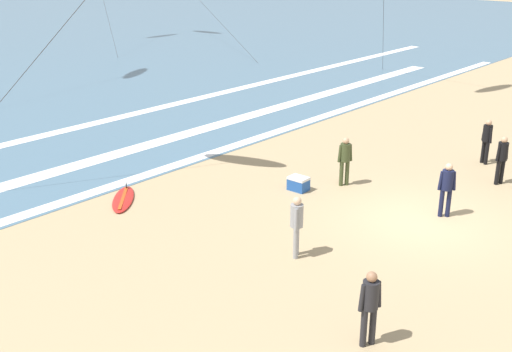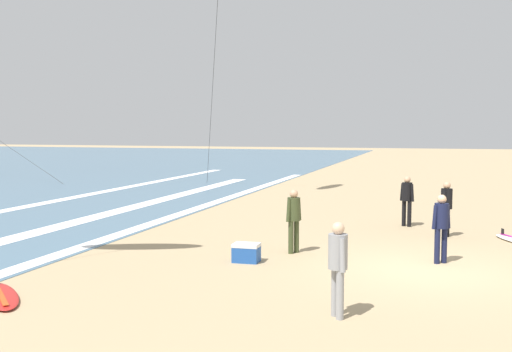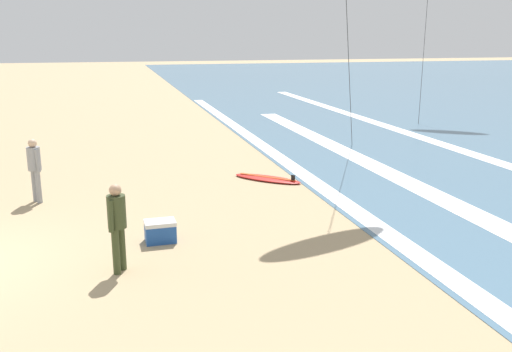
{
  "view_description": "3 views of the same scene",
  "coord_description": "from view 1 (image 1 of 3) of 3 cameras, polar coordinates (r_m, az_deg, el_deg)",
  "views": [
    {
      "loc": [
        -15.13,
        -7.24,
        7.37
      ],
      "look_at": [
        -1.49,
        4.89,
        0.56
      ],
      "focal_mm": 44.25,
      "sensor_mm": 36.0,
      "label": 1
    },
    {
      "loc": [
        -13.85,
        -0.21,
        3.15
      ],
      "look_at": [
        -2.38,
        3.23,
        2.19
      ],
      "focal_mm": 42.87,
      "sensor_mm": 36.0,
      "label": 2
    },
    {
      "loc": [
        10.36,
        3.22,
        4.06
      ],
      "look_at": [
        1.08,
        5.65,
        1.63
      ],
      "focal_mm": 39.25,
      "sensor_mm": 36.0,
      "label": 3
    }
  ],
  "objects": [
    {
      "name": "surfer_right_near",
      "position": [
        21.57,
        21.35,
        1.71
      ],
      "size": [
        0.51,
        0.32,
        1.6
      ],
      "color": "black",
      "rests_on": "ground"
    },
    {
      "name": "surfer_left_near",
      "position": [
        20.18,
        8.05,
        1.71
      ],
      "size": [
        0.48,
        0.34,
        1.6
      ],
      "color": "#384223",
      "rests_on": "ground"
    },
    {
      "name": "wave_foam_mid_break",
      "position": [
        25.98,
        -6.02,
        3.89
      ],
      "size": [
        38.78,
        0.8,
        0.01
      ],
      "primitive_type": "cube",
      "color": "white",
      "rests_on": "ocean_surface"
    },
    {
      "name": "surfboard_near_water",
      "position": [
        19.52,
        -11.91,
        -2.05
      ],
      "size": [
        1.9,
        1.92,
        0.25
      ],
      "color": "red",
      "rests_on": "ground"
    },
    {
      "name": "surfer_left_far",
      "position": [
        18.47,
        16.88,
        -0.79
      ],
      "size": [
        0.39,
        0.45,
        1.6
      ],
      "color": "#141938",
      "rests_on": "ground"
    },
    {
      "name": "cooler_box",
      "position": [
        19.87,
        3.86,
        -0.68
      ],
      "size": [
        0.47,
        0.63,
        0.44
      ],
      "color": "#1E4C9E",
      "rests_on": "ground"
    },
    {
      "name": "ground_plane",
      "position": [
        18.32,
        14.72,
        -3.99
      ],
      "size": [
        160.0,
        160.0,
        0.0
      ],
      "primitive_type": "plane",
      "color": "tan"
    },
    {
      "name": "wave_foam_outer_break",
      "position": [
        28.05,
        -14.58,
        4.58
      ],
      "size": [
        57.04,
        0.65,
        0.01
      ],
      "primitive_type": "cube",
      "color": "white",
      "rests_on": "ocean_surface"
    },
    {
      "name": "surfer_foreground_main",
      "position": [
        12.37,
        10.27,
        -11.13
      ],
      "size": [
        0.5,
        0.32,
        1.6
      ],
      "color": "#232328",
      "rests_on": "ground"
    },
    {
      "name": "surfer_background_far",
      "position": [
        23.43,
        20.14,
        3.29
      ],
      "size": [
        0.33,
        0.48,
        1.6
      ],
      "color": "black",
      "rests_on": "ground"
    },
    {
      "name": "wave_foam_shoreline",
      "position": [
        23.25,
        -4.41,
        1.95
      ],
      "size": [
        50.51,
        0.52,
        0.01
      ],
      "primitive_type": "cube",
      "color": "white",
      "rests_on": "ocean_surface"
    },
    {
      "name": "surfer_mid_group",
      "position": [
        15.46,
        3.7,
        -4.1
      ],
      "size": [
        0.48,
        0.35,
        1.6
      ],
      "color": "gray",
      "rests_on": "ground"
    }
  ]
}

